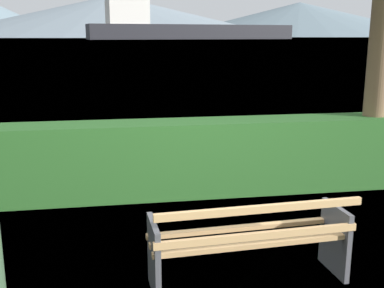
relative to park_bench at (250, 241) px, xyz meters
The scene contains 6 objects.
ground_plane 0.43m from the park_bench, 93.42° to the left, with size 1400.00×1400.00×0.00m, color #4C6B33.
water_surface 307.65m from the park_bench, 90.00° to the left, with size 620.00×620.00×0.00m, color #7A99A8.
park_bench is the anchor object (origin of this frame).
hedge_row 2.60m from the park_bench, 90.08° to the left, with size 9.43×0.64×1.07m, color #285B23.
cargo_ship_large 243.82m from the park_bench, 82.34° to the left, with size 111.06×34.53×23.16m.
distant_hills 573.71m from the park_bench, 88.27° to the left, with size 753.49×419.58×66.00m.
Camera 1 is at (-1.16, -3.84, 2.26)m, focal length 43.42 mm.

